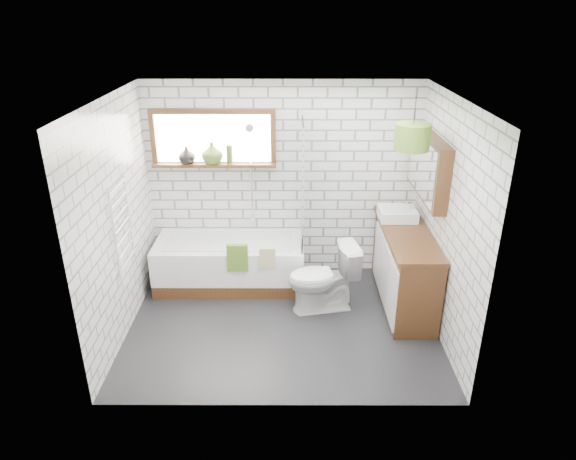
{
  "coord_description": "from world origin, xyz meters",
  "views": [
    {
      "loc": [
        0.08,
        -4.88,
        3.32
      ],
      "look_at": [
        0.06,
        0.25,
        1.04
      ],
      "focal_mm": 32.0,
      "sensor_mm": 36.0,
      "label": 1
    }
  ],
  "objects_px": {
    "bathtub": "(230,263)",
    "vanity": "(404,267)",
    "basin": "(397,214)",
    "toilet": "(323,278)",
    "pendant": "(412,137)"
  },
  "relations": [
    {
      "from": "vanity",
      "to": "toilet",
      "type": "distance_m",
      "value": 0.99
    },
    {
      "from": "basin",
      "to": "pendant",
      "type": "xyz_separation_m",
      "value": [
        -0.08,
        -0.7,
        1.11
      ]
    },
    {
      "from": "bathtub",
      "to": "vanity",
      "type": "xyz_separation_m",
      "value": [
        2.11,
        -0.41,
        0.17
      ]
    },
    {
      "from": "basin",
      "to": "pendant",
      "type": "bearing_deg",
      "value": -96.69
    },
    {
      "from": "toilet",
      "to": "vanity",
      "type": "bearing_deg",
      "value": 89.92
    },
    {
      "from": "bathtub",
      "to": "vanity",
      "type": "distance_m",
      "value": 2.16
    },
    {
      "from": "pendant",
      "to": "bathtub",
      "type": "bearing_deg",
      "value": 159.07
    },
    {
      "from": "vanity",
      "to": "pendant",
      "type": "relative_size",
      "value": 4.58
    },
    {
      "from": "basin",
      "to": "toilet",
      "type": "distance_m",
      "value": 1.21
    },
    {
      "from": "bathtub",
      "to": "vanity",
      "type": "bearing_deg",
      "value": -11.11
    },
    {
      "from": "bathtub",
      "to": "basin",
      "type": "height_order",
      "value": "basin"
    },
    {
      "from": "basin",
      "to": "toilet",
      "type": "height_order",
      "value": "basin"
    },
    {
      "from": "basin",
      "to": "toilet",
      "type": "relative_size",
      "value": 0.54
    },
    {
      "from": "pendant",
      "to": "vanity",
      "type": "bearing_deg",
      "value": 67.22
    },
    {
      "from": "toilet",
      "to": "bathtub",
      "type": "bearing_deg",
      "value": -128.28
    }
  ]
}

